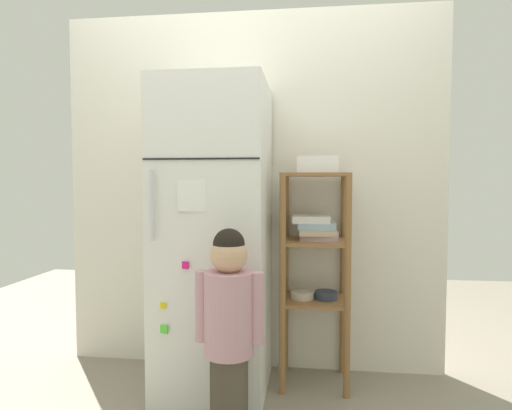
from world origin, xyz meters
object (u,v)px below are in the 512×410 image
object	(u,v)px
refrigerator	(214,238)
fruit_bin	(319,167)
pantry_shelf_unit	(315,253)
child_standing	(229,312)

from	to	relation	value
refrigerator	fruit_bin	bearing A→B (deg)	12.85
pantry_shelf_unit	fruit_bin	world-z (taller)	fruit_bin
pantry_shelf_unit	child_standing	bearing A→B (deg)	-122.73
fruit_bin	refrigerator	bearing A→B (deg)	-167.15
refrigerator	child_standing	xyz separation A→B (m)	(0.17, -0.47, -0.27)
child_standing	pantry_shelf_unit	xyz separation A→B (m)	(0.39, 0.60, 0.18)
refrigerator	child_standing	size ratio (longest dim) A/B	1.78
fruit_bin	pantry_shelf_unit	bearing A→B (deg)	-178.55
refrigerator	fruit_bin	xyz separation A→B (m)	(0.58, 0.13, 0.39)
child_standing	refrigerator	bearing A→B (deg)	109.98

